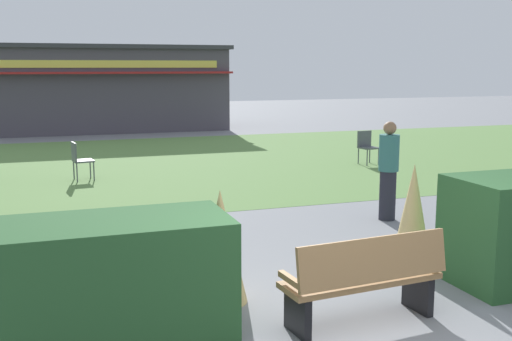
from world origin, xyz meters
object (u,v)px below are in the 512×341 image
(food_kiosk, at_px, (90,88))
(person_strolling, at_px, (388,170))
(park_bench, at_px, (365,279))
(cafe_chair_east, at_px, (367,145))
(cafe_chair_west, at_px, (79,158))
(parked_car_west_slot, at_px, (38,104))

(food_kiosk, xyz_separation_m, person_strolling, (3.61, -17.36, -0.87))
(park_bench, distance_m, cafe_chair_east, 10.65)
(park_bench, distance_m, cafe_chair_west, 9.58)
(cafe_chair_east, xyz_separation_m, person_strolling, (-2.68, -5.54, 0.33))
(cafe_chair_east, bearing_deg, park_bench, -119.22)
(park_bench, bearing_deg, cafe_chair_east, 60.78)
(parked_car_west_slot, bearing_deg, cafe_chair_east, -67.33)
(cafe_chair_west, height_order, person_strolling, person_strolling)
(cafe_chair_west, xyz_separation_m, cafe_chair_east, (7.45, -0.02, 0.00))
(cafe_chair_west, distance_m, parked_car_west_slot, 20.15)
(cafe_chair_east, height_order, parked_car_west_slot, parked_car_west_slot)
(cafe_chair_east, relative_size, parked_car_west_slot, 0.21)
(park_bench, xyz_separation_m, food_kiosk, (-1.09, 21.11, 1.25))
(park_bench, relative_size, person_strolling, 1.03)
(park_bench, relative_size, cafe_chair_east, 1.95)
(food_kiosk, xyz_separation_m, cafe_chair_west, (-1.16, -11.80, -1.20))
(park_bench, height_order, cafe_chair_west, park_bench)
(cafe_chair_west, xyz_separation_m, parked_car_west_slot, (-0.96, 20.12, 0.12))
(parked_car_west_slot, bearing_deg, park_bench, -83.77)
(food_kiosk, relative_size, cafe_chair_west, 12.38)
(food_kiosk, distance_m, parked_car_west_slot, 8.66)
(parked_car_west_slot, bearing_deg, cafe_chair_west, -87.27)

